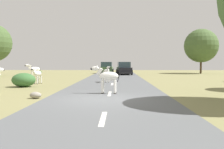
{
  "coord_description": "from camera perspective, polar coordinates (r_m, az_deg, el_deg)",
  "views": [
    {
      "loc": [
        0.74,
        -11.51,
        1.73
      ],
      "look_at": [
        0.24,
        9.59,
        0.72
      ],
      "focal_mm": 40.78,
      "sensor_mm": 36.0,
      "label": 1
    }
  ],
  "objects": [
    {
      "name": "lane_markings",
      "position": [
        10.65,
        -1.07,
        -6.31
      ],
      "size": [
        0.16,
        56.0,
        0.01
      ],
      "color": "silver",
      "rests_on": "road"
    },
    {
      "name": "bush_0",
      "position": [
        39.16,
        -16.05,
        0.5
      ],
      "size": [
        0.88,
        0.79,
        0.53
      ],
      "primitive_type": "ellipsoid",
      "color": "#4C7038",
      "rests_on": "ground_plane"
    },
    {
      "name": "zebra_0",
      "position": [
        21.5,
        -1.27,
        0.49
      ],
      "size": [
        0.78,
        1.41,
        1.4
      ],
      "rotation": [
        0.0,
        0.0,
        3.53
      ],
      "color": "silver",
      "rests_on": "road"
    },
    {
      "name": "car_1",
      "position": [
        35.18,
        2.71,
        1.31
      ],
      "size": [
        2.26,
        4.45,
        1.74
      ],
      "rotation": [
        0.0,
        0.0,
        3.21
      ],
      "color": "black",
      "rests_on": "road"
    },
    {
      "name": "rock_1",
      "position": [
        12.72,
        -16.77,
        -4.47
      ],
      "size": [
        0.56,
        0.4,
        0.32
      ],
      "primitive_type": "ellipsoid",
      "color": "gray",
      "rests_on": "ground_plane"
    },
    {
      "name": "zebra_4",
      "position": [
        28.56,
        -17.06,
        1.07
      ],
      "size": [
        1.57,
        1.03,
        1.6
      ],
      "rotation": [
        0.0,
        0.0,
        2.06
      ],
      "color": "silver",
      "rests_on": "ground_plane"
    },
    {
      "name": "road",
      "position": [
        11.64,
        -0.86,
        -5.67
      ],
      "size": [
        6.0,
        64.0,
        0.05
      ],
      "primitive_type": "cube",
      "color": "#56595B",
      "rests_on": "ground_plane"
    },
    {
      "name": "bush_1",
      "position": [
        18.9,
        -19.2,
        -1.16
      ],
      "size": [
        1.64,
        1.48,
        0.98
      ],
      "primitive_type": "ellipsoid",
      "color": "#386633",
      "rests_on": "ground_plane"
    },
    {
      "name": "ground_plane",
      "position": [
        11.66,
        -2.31,
        -5.79
      ],
      "size": [
        90.0,
        90.0,
        0.0
      ],
      "primitive_type": "plane",
      "color": "olive"
    },
    {
      "name": "car_0",
      "position": [
        39.64,
        -1.18,
        1.47
      ],
      "size": [
        2.08,
        4.37,
        1.74
      ],
      "rotation": [
        0.0,
        0.0,
        -0.02
      ],
      "color": "#476B38",
      "rests_on": "road"
    },
    {
      "name": "tree_1",
      "position": [
        41.75,
        19.36,
        6.11
      ],
      "size": [
        5.18,
        5.18,
        6.88
      ],
      "color": "#4C3823",
      "rests_on": "ground_plane"
    },
    {
      "name": "zebra_3",
      "position": [
        21.27,
        -16.41,
        0.17
      ],
      "size": [
        0.58,
        1.43,
        1.37
      ],
      "rotation": [
        0.0,
        0.0,
        2.91
      ],
      "color": "silver",
      "rests_on": "ground_plane"
    },
    {
      "name": "zebra_1",
      "position": [
        13.69,
        -1.09,
        -0.47
      ],
      "size": [
        1.62,
        0.56,
        1.53
      ],
      "rotation": [
        0.0,
        0.0,
        1.43
      ],
      "color": "silver",
      "rests_on": "road"
    }
  ]
}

